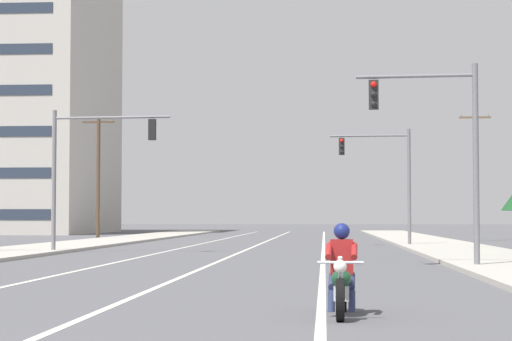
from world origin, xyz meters
name	(u,v)px	position (x,y,z in m)	size (l,w,h in m)	color
lane_stripe_center	(257,245)	(-0.07, 45.00, 0.00)	(0.16, 100.00, 0.01)	beige
lane_stripe_left	(194,245)	(-3.50, 45.00, 0.00)	(0.16, 100.00, 0.01)	beige
lane_stripe_right	(324,246)	(3.58, 45.00, 0.00)	(0.16, 100.00, 0.01)	beige
sidewalk_kerb_right	(449,248)	(9.66, 40.00, 0.07)	(4.40, 110.00, 0.14)	#ADA89E
sidewalk_kerb_left	(59,247)	(-9.66, 40.00, 0.07)	(4.40, 110.00, 0.14)	#ADA89E
motorcycle_with_rider	(342,279)	(3.91, 7.79, 0.59)	(0.70, 2.19, 1.46)	black
traffic_signal_near_right	(442,136)	(7.19, 21.89, 4.02)	(3.67, 0.42, 6.20)	slate
traffic_signal_near_left	(88,158)	(-6.57, 33.41, 4.12)	(5.20, 0.49, 6.20)	slate
traffic_signal_mid_right	(386,170)	(6.90, 43.53, 4.06)	(4.23, 0.44, 6.20)	slate
utility_pole_right_far	(475,173)	(13.37, 55.37, 4.39)	(2.03, 0.26, 8.40)	brown
utility_pole_left_far	(98,174)	(-12.29, 59.39, 4.56)	(2.33, 0.26, 8.67)	#4C3828
apartment_building_far_left_block	(0,85)	(-27.79, 83.50, 14.42)	(19.81, 21.42, 28.83)	#B2ADA3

